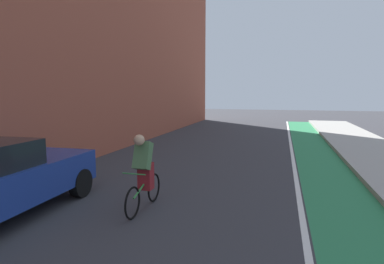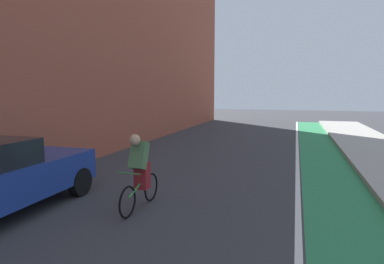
# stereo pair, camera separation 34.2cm
# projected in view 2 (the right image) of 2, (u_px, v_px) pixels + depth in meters

# --- Properties ---
(ground_plane) EXTENTS (75.50, 75.50, 0.00)m
(ground_plane) POSITION_uv_depth(u_px,v_px,m) (206.00, 176.00, 9.37)
(ground_plane) COLOR #38383D
(bike_lane_paint) EXTENTS (1.60, 34.32, 0.00)m
(bike_lane_paint) POSITION_uv_depth(u_px,v_px,m) (327.00, 169.00, 10.22)
(bike_lane_paint) COLOR #2D8451
(bike_lane_paint) RESTS_ON ground
(lane_divider_stripe) EXTENTS (0.12, 34.32, 0.00)m
(lane_divider_stripe) POSITION_uv_depth(u_px,v_px,m) (297.00, 167.00, 10.50)
(lane_divider_stripe) COLOR white
(lane_divider_stripe) RESTS_ON ground
(cyclist_mid) EXTENTS (0.48, 1.68, 1.60)m
(cyclist_mid) POSITION_uv_depth(u_px,v_px,m) (140.00, 171.00, 6.69)
(cyclist_mid) COLOR black
(cyclist_mid) RESTS_ON ground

